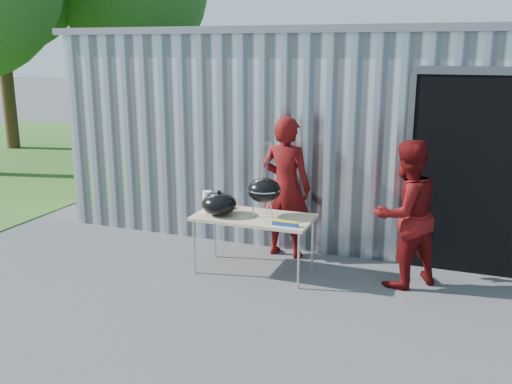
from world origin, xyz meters
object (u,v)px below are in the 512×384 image
at_px(kettle_grill, 264,183).
at_px(person_bystander, 405,214).
at_px(folding_table, 254,219).
at_px(person_cook, 286,187).

distance_m(kettle_grill, person_bystander, 1.75).
height_order(folding_table, person_bystander, person_bystander).
bearing_deg(person_cook, folding_table, 81.98).
bearing_deg(kettle_grill, person_bystander, 7.32).
distance_m(folding_table, kettle_grill, 0.48).
distance_m(kettle_grill, person_cook, 0.72).
bearing_deg(person_bystander, folding_table, -36.17).
relative_size(folding_table, person_bystander, 0.84).
relative_size(kettle_grill, person_cook, 0.48).
xyz_separation_m(folding_table, person_cook, (0.19, 0.74, 0.26)).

